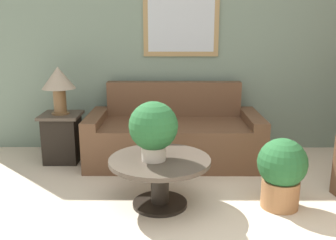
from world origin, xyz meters
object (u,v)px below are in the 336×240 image
coffee_table (160,171)px  potted_plant_on_table (153,128)px  side_table (62,137)px  table_lamp (58,81)px  couch_main (174,137)px  potted_plant_floor (282,171)px

coffee_table → potted_plant_on_table: bearing=-145.4°
side_table → table_lamp: table_lamp is taller
coffee_table → side_table: side_table is taller
couch_main → side_table: 1.36m
couch_main → side_table: size_ratio=3.48×
side_table → potted_plant_on_table: potted_plant_on_table is taller
table_lamp → coffee_table: bearing=-44.3°
coffee_table → potted_plant_floor: (1.09, -0.03, 0.02)m
couch_main → potted_plant_floor: 1.55m
couch_main → potted_plant_floor: size_ratio=3.18×
table_lamp → side_table: bearing=180.0°
side_table → potted_plant_floor: bearing=-27.7°
table_lamp → potted_plant_floor: (2.31, -1.21, -0.63)m
potted_plant_floor → side_table: bearing=152.3°
side_table → potted_plant_on_table: size_ratio=1.12×
side_table → table_lamp: bearing=0.0°
coffee_table → potted_plant_floor: size_ratio=1.42×
potted_plant_floor → potted_plant_on_table: bearing=-179.6°
couch_main → side_table: couch_main is taller
coffee_table → potted_plant_on_table: 0.42m
couch_main → potted_plant_on_table: bearing=-99.0°
couch_main → coffee_table: size_ratio=2.24×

